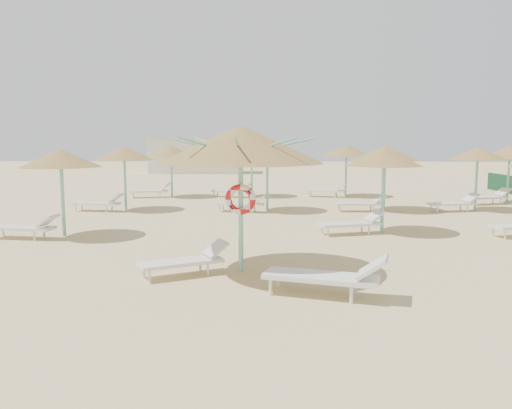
{
  "coord_description": "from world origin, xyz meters",
  "views": [
    {
      "loc": [
        0.81,
        -10.59,
        2.89
      ],
      "look_at": [
        0.45,
        1.86,
        1.3
      ],
      "focal_mm": 35.0,
      "sensor_mm": 36.0,
      "label": 1
    }
  ],
  "objects": [
    {
      "name": "service_hut",
      "position": [
        -6.0,
        35.0,
        1.64
      ],
      "size": [
        8.4,
        4.4,
        3.25
      ],
      "color": "silver",
      "rests_on": "ground"
    },
    {
      "name": "lounger_main_a",
      "position": [
        -0.99,
        -0.11,
        0.33
      ],
      "size": [
        1.96,
        1.42,
        0.7
      ],
      "rotation": [
        0.0,
        0.0,
        0.5
      ],
      "color": "silver",
      "rests_on": "ground"
    },
    {
      "name": "palapa_field",
      "position": [
        3.15,
        10.32,
        2.3
      ],
      "size": [
        20.66,
        13.92,
        2.7
      ],
      "color": "#72C5AD",
      "rests_on": "ground"
    },
    {
      "name": "lounger_main_b",
      "position": [
        1.9,
        -1.51,
        0.4
      ],
      "size": [
        2.39,
        1.31,
        0.83
      ],
      "rotation": [
        0.0,
        0.0,
        -0.29
      ],
      "color": "silver",
      "rests_on": "ground"
    },
    {
      "name": "ground",
      "position": [
        0.0,
        0.0,
        0.0
      ],
      "size": [
        120.0,
        120.0,
        0.0
      ],
      "primitive_type": "plane",
      "color": "tan",
      "rests_on": "ground"
    },
    {
      "name": "main_palapa",
      "position": [
        0.16,
        0.24,
        2.81
      ],
      "size": [
        3.6,
        3.6,
        3.22
      ],
      "color": "#72C5AD",
      "rests_on": "ground"
    }
  ]
}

